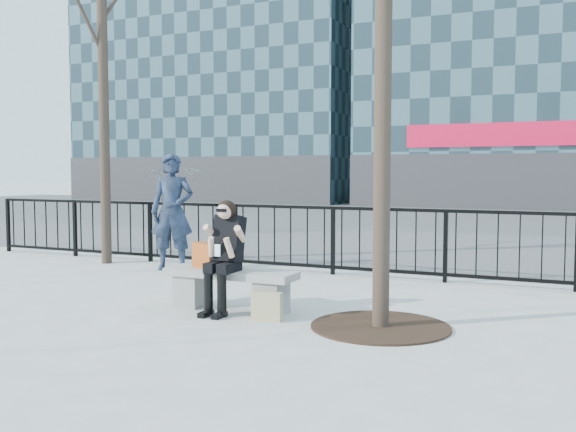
% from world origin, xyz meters
% --- Properties ---
extents(ground, '(120.00, 120.00, 0.00)m').
position_xyz_m(ground, '(0.00, 0.00, 0.00)').
color(ground, '#999A95').
rests_on(ground, ground).
extents(street_surface, '(60.00, 23.00, 0.01)m').
position_xyz_m(street_surface, '(0.00, 15.00, 0.00)').
color(street_surface, '#474747').
rests_on(street_surface, ground).
extents(railing, '(14.00, 0.06, 1.10)m').
position_xyz_m(railing, '(0.00, 3.00, 0.55)').
color(railing, black).
rests_on(railing, ground).
extents(building_left, '(16.20, 10.20, 22.60)m').
position_xyz_m(building_left, '(-15.00, 27.00, 11.30)').
color(building_left, '#476972').
rests_on(building_left, ground).
extents(tree_grate, '(1.50, 1.50, 0.02)m').
position_xyz_m(tree_grate, '(1.90, -0.10, 0.01)').
color(tree_grate, black).
rests_on(tree_grate, ground).
extents(bench_main, '(1.65, 0.46, 0.49)m').
position_xyz_m(bench_main, '(0.00, 0.00, 0.30)').
color(bench_main, gray).
rests_on(bench_main, ground).
extents(seated_woman, '(0.50, 0.64, 1.34)m').
position_xyz_m(seated_woman, '(0.00, -0.16, 0.67)').
color(seated_woman, black).
rests_on(seated_woman, ground).
extents(handbag, '(0.41, 0.31, 0.31)m').
position_xyz_m(handbag, '(-0.35, 0.02, 0.64)').
color(handbag, '#AB4615').
rests_on(handbag, bench_main).
extents(shopping_bag, '(0.35, 0.17, 0.32)m').
position_xyz_m(shopping_bag, '(0.65, -0.32, 0.16)').
color(shopping_bag, '#BDB486').
rests_on(shopping_bag, ground).
extents(standing_man, '(0.84, 0.71, 1.97)m').
position_xyz_m(standing_man, '(-2.46, 2.35, 0.99)').
color(standing_man, black).
rests_on(standing_man, ground).
extents(vendor_umbrella, '(2.19, 2.23, 1.87)m').
position_xyz_m(vendor_umbrella, '(-5.95, 7.52, 0.94)').
color(vendor_umbrella, gold).
rests_on(vendor_umbrella, ground).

